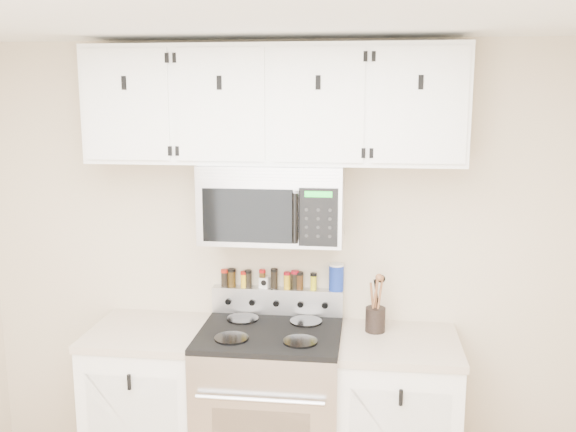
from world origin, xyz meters
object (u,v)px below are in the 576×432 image
object	(u,v)px
microwave	(273,202)
utensil_crock	(375,317)
range	(271,409)
salt_canister	(336,277)

from	to	relation	value
microwave	utensil_crock	bearing A→B (deg)	0.63
range	microwave	bearing A→B (deg)	89.77
range	salt_canister	bearing A→B (deg)	39.70
range	salt_canister	xyz separation A→B (m)	(0.34, 0.28, 0.69)
utensil_crock	microwave	bearing A→B (deg)	-179.37
microwave	utensil_crock	world-z (taller)	microwave
microwave	utensil_crock	size ratio (longest dim) A/B	2.39
salt_canister	microwave	bearing A→B (deg)	-155.39
salt_canister	range	bearing A→B (deg)	-140.30
utensil_crock	range	bearing A→B (deg)	-166.74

